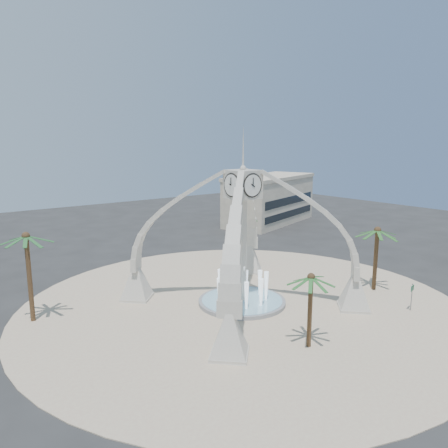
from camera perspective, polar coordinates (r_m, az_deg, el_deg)
ground at (r=40.90m, az=2.36°, el=-10.38°), size 140.00×140.00×0.00m
plaza at (r=40.89m, az=2.36°, el=-10.34°), size 40.00×40.00×0.06m
clock_tower at (r=39.02m, az=2.43°, el=-1.47°), size 17.94×17.94×16.30m
fountain at (r=40.80m, az=2.36°, el=-10.00°), size 8.00×8.00×3.62m
building_ne at (r=79.71m, az=5.99°, el=3.24°), size 21.87×14.17×8.60m
palm_east at (r=45.47m, az=19.41°, el=-0.87°), size 5.39×5.39×6.96m
palm_west at (r=38.47m, az=-24.45°, el=-1.64°), size 4.43×4.43×8.05m
palm_north at (r=52.77m, az=2.45°, el=1.17°), size 4.56×4.56×6.75m
palm_south at (r=31.70m, az=11.32°, el=-6.94°), size 4.66×4.66×5.99m
street_sign at (r=41.98m, az=23.35°, el=-8.10°), size 0.91×0.24×2.54m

